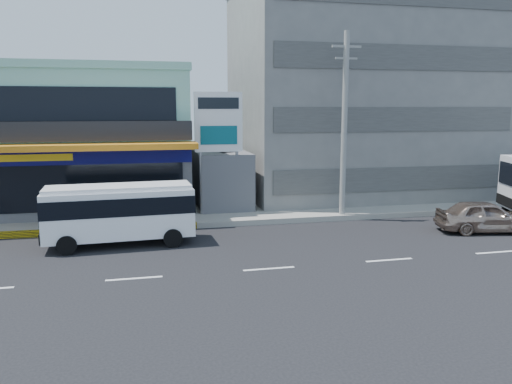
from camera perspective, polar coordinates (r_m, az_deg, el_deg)
ground at (r=19.23m, az=1.49°, el=-8.77°), size 120.00×120.00×0.00m
sidewalk at (r=29.39m, az=6.40°, el=-2.05°), size 70.00×5.00×0.30m
shop_building at (r=31.88m, az=-19.10°, el=5.38°), size 12.40×11.70×8.00m
concrete_building at (r=35.76m, az=11.39°, el=10.94°), size 16.00×12.00×14.00m
gap_structure at (r=30.33m, az=-4.08°, el=1.42°), size 3.00×6.00×3.50m
satellite_dish at (r=29.14m, az=-3.82°, el=4.70°), size 1.50×1.50×0.15m
billboard at (r=27.20m, az=-4.30°, el=7.20°), size 2.60×0.18×6.90m
utility_pole_near at (r=27.21m, az=10.06°, el=7.55°), size 1.60×0.30×10.00m
minibus at (r=22.88m, az=-15.31°, el=-1.96°), size 6.54×2.52×2.70m
sedan at (r=27.03m, az=24.72°, el=-2.53°), size 4.92×2.78×1.58m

